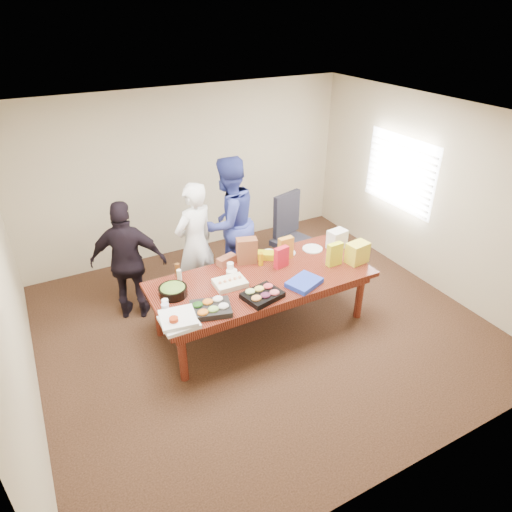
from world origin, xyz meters
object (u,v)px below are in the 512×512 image
salad_bowl (173,291)px  conference_table (262,302)px  sheet_cake (230,283)px  person_right (229,223)px  office_chair (294,240)px  person_center (195,244)px

salad_bowl → conference_table: bearing=-7.8°
sheet_cake → salad_bowl: salad_bowl is taller
person_right → salad_bowl: person_right is taller
office_chair → sheet_cake: size_ratio=3.23×
office_chair → person_center: size_ratio=0.70×
conference_table → person_center: bearing=115.8°
conference_table → office_chair: size_ratio=2.28×
person_right → salad_bowl: 1.63m
sheet_cake → salad_bowl: bearing=172.0°
office_chair → person_right: 1.05m
salad_bowl → person_right: bearing=40.9°
person_center → sheet_cake: person_center is taller
person_center → sheet_cake: 0.99m
conference_table → person_right: (0.12, 1.22, 0.60)m
person_right → sheet_cake: 1.32m
conference_table → office_chair: bearing=40.6°
person_right → salad_bowl: bearing=23.8°
office_chair → person_center: 1.57m
sheet_cake → salad_bowl: (-0.68, 0.12, 0.02)m
conference_table → sheet_cake: bearing=176.2°
office_chair → sheet_cake: (-1.48, -0.87, 0.17)m
conference_table → person_center: size_ratio=1.59×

